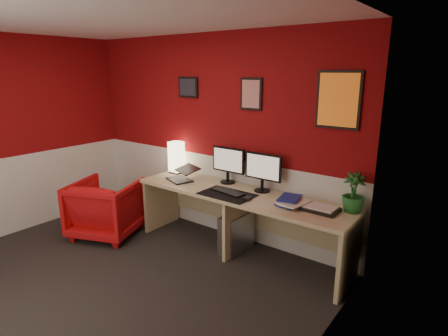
{
  "coord_description": "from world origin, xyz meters",
  "views": [
    {
      "loc": [
        2.87,
        -1.82,
        2.06
      ],
      "look_at": [
        0.6,
        1.21,
        1.05
      ],
      "focal_mm": 29.44,
      "sensor_mm": 36.0,
      "label": 1
    }
  ],
  "objects_px": {
    "armchair": "(107,208)",
    "monitor_left": "(228,160)",
    "pc_tower": "(236,233)",
    "desk": "(239,223)",
    "shoji_lamp": "(177,158)",
    "monitor_right": "(263,167)",
    "laptop": "(179,172)",
    "potted_plant": "(354,193)",
    "zen_tray": "(320,209)"
  },
  "relations": [
    {
      "from": "potted_plant",
      "to": "zen_tray",
      "type": "bearing_deg",
      "value": -148.61
    },
    {
      "from": "monitor_left",
      "to": "zen_tray",
      "type": "height_order",
      "value": "monitor_left"
    },
    {
      "from": "shoji_lamp",
      "to": "monitor_right",
      "type": "xyz_separation_m",
      "value": [
        1.32,
        0.01,
        0.09
      ]
    },
    {
      "from": "armchair",
      "to": "monitor_left",
      "type": "bearing_deg",
      "value": -168.96
    },
    {
      "from": "desk",
      "to": "armchair",
      "type": "bearing_deg",
      "value": -159.25
    },
    {
      "from": "potted_plant",
      "to": "pc_tower",
      "type": "distance_m",
      "value": 1.44
    },
    {
      "from": "monitor_left",
      "to": "zen_tray",
      "type": "xyz_separation_m",
      "value": [
        1.27,
        -0.2,
        -0.28
      ]
    },
    {
      "from": "pc_tower",
      "to": "desk",
      "type": "bearing_deg",
      "value": -17.5
    },
    {
      "from": "pc_tower",
      "to": "potted_plant",
      "type": "bearing_deg",
      "value": 10.28
    },
    {
      "from": "monitor_left",
      "to": "potted_plant",
      "type": "height_order",
      "value": "monitor_left"
    },
    {
      "from": "pc_tower",
      "to": "armchair",
      "type": "xyz_separation_m",
      "value": [
        -1.57,
        -0.63,
        0.14
      ]
    },
    {
      "from": "shoji_lamp",
      "to": "potted_plant",
      "type": "height_order",
      "value": "shoji_lamp"
    },
    {
      "from": "zen_tray",
      "to": "armchair",
      "type": "bearing_deg",
      "value": -165.83
    },
    {
      "from": "zen_tray",
      "to": "armchair",
      "type": "distance_m",
      "value": 2.67
    },
    {
      "from": "desk",
      "to": "laptop",
      "type": "xyz_separation_m",
      "value": [
        -0.87,
        -0.05,
        0.47
      ]
    },
    {
      "from": "desk",
      "to": "potted_plant",
      "type": "height_order",
      "value": "potted_plant"
    },
    {
      "from": "desk",
      "to": "monitor_left",
      "type": "bearing_deg",
      "value": 145.27
    },
    {
      "from": "zen_tray",
      "to": "monitor_left",
      "type": "bearing_deg",
      "value": 171.08
    },
    {
      "from": "shoji_lamp",
      "to": "pc_tower",
      "type": "height_order",
      "value": "shoji_lamp"
    },
    {
      "from": "desk",
      "to": "shoji_lamp",
      "type": "xyz_separation_m",
      "value": [
        -1.15,
        0.19,
        0.56
      ]
    },
    {
      "from": "potted_plant",
      "to": "laptop",
      "type": "bearing_deg",
      "value": -173.26
    },
    {
      "from": "monitor_left",
      "to": "zen_tray",
      "type": "distance_m",
      "value": 1.31
    },
    {
      "from": "desk",
      "to": "armchair",
      "type": "height_order",
      "value": "desk"
    },
    {
      "from": "laptop",
      "to": "armchair",
      "type": "relative_size",
      "value": 0.42
    },
    {
      "from": "pc_tower",
      "to": "monitor_left",
      "type": "bearing_deg",
      "value": 145.49
    },
    {
      "from": "shoji_lamp",
      "to": "pc_tower",
      "type": "relative_size",
      "value": 0.89
    },
    {
      "from": "shoji_lamp",
      "to": "monitor_left",
      "type": "relative_size",
      "value": 0.69
    },
    {
      "from": "monitor_left",
      "to": "potted_plant",
      "type": "distance_m",
      "value": 1.53
    },
    {
      "from": "desk",
      "to": "armchair",
      "type": "xyz_separation_m",
      "value": [
        -1.63,
        -0.62,
        -0.0
      ]
    },
    {
      "from": "shoji_lamp",
      "to": "monitor_right",
      "type": "relative_size",
      "value": 0.69
    },
    {
      "from": "monitor_right",
      "to": "armchair",
      "type": "height_order",
      "value": "monitor_right"
    },
    {
      "from": "laptop",
      "to": "zen_tray",
      "type": "relative_size",
      "value": 0.94
    },
    {
      "from": "desk",
      "to": "potted_plant",
      "type": "bearing_deg",
      "value": 9.01
    },
    {
      "from": "potted_plant",
      "to": "pc_tower",
      "type": "height_order",
      "value": "potted_plant"
    },
    {
      "from": "monitor_left",
      "to": "laptop",
      "type": "bearing_deg",
      "value": -152.14
    },
    {
      "from": "monitor_right",
      "to": "shoji_lamp",
      "type": "bearing_deg",
      "value": -179.61
    },
    {
      "from": "desk",
      "to": "pc_tower",
      "type": "distance_m",
      "value": 0.15
    },
    {
      "from": "laptop",
      "to": "monitor_left",
      "type": "bearing_deg",
      "value": 48.37
    },
    {
      "from": "monitor_right",
      "to": "potted_plant",
      "type": "distance_m",
      "value": 1.03
    },
    {
      "from": "zen_tray",
      "to": "pc_tower",
      "type": "distance_m",
      "value": 1.12
    },
    {
      "from": "desk",
      "to": "shoji_lamp",
      "type": "height_order",
      "value": "shoji_lamp"
    },
    {
      "from": "laptop",
      "to": "armchair",
      "type": "distance_m",
      "value": 1.06
    },
    {
      "from": "shoji_lamp",
      "to": "pc_tower",
      "type": "bearing_deg",
      "value": -8.98
    },
    {
      "from": "laptop",
      "to": "potted_plant",
      "type": "xyz_separation_m",
      "value": [
        2.07,
        0.24,
        0.08
      ]
    },
    {
      "from": "armchair",
      "to": "shoji_lamp",
      "type": "bearing_deg",
      "value": -142.52
    },
    {
      "from": "desk",
      "to": "monitor_right",
      "type": "bearing_deg",
      "value": 49.28
    },
    {
      "from": "desk",
      "to": "zen_tray",
      "type": "relative_size",
      "value": 7.43
    },
    {
      "from": "monitor_right",
      "to": "armchair",
      "type": "relative_size",
      "value": 0.73
    },
    {
      "from": "shoji_lamp",
      "to": "potted_plant",
      "type": "distance_m",
      "value": 2.35
    },
    {
      "from": "monitor_right",
      "to": "pc_tower",
      "type": "relative_size",
      "value": 1.29
    }
  ]
}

